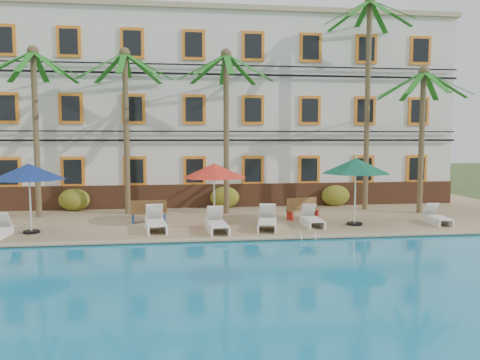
{
  "coord_description": "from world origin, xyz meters",
  "views": [
    {
      "loc": [
        -2.21,
        -16.95,
        3.79
      ],
      "look_at": [
        0.33,
        3.0,
        2.0
      ],
      "focal_mm": 35.0,
      "sensor_mm": 36.0,
      "label": 1
    }
  ],
  "objects": [
    {
      "name": "lounger_e",
      "position": [
        3.06,
        1.34,
        0.52
      ],
      "size": [
        0.68,
        1.79,
        0.84
      ],
      "color": "white",
      "rests_on": "pool_deck"
    },
    {
      "name": "palm_e",
      "position": [
        9.09,
        3.91,
        4.76
      ],
      "size": [
        4.4,
        4.4,
        6.91
      ],
      "color": "brown",
      "rests_on": "pool_deck"
    },
    {
      "name": "swimming_pool",
      "position": [
        0.0,
        -7.0,
        0.1
      ],
      "size": [
        26.0,
        12.0,
        0.2
      ],
      "primitive_type": "cube",
      "color": "#1784B2",
      "rests_on": "ground"
    },
    {
      "name": "umbrella_red",
      "position": [
        -0.87,
        1.88,
        2.48
      ],
      "size": [
        2.61,
        2.61,
        2.61
      ],
      "color": "black",
      "rests_on": "pool_deck"
    },
    {
      "name": "bench_right",
      "position": [
        3.07,
        2.91,
        0.72
      ],
      "size": [
        1.57,
        0.9,
        0.93
      ],
      "color": "olive",
      "rests_on": "pool_deck"
    },
    {
      "name": "umbrella_green",
      "position": [
        4.86,
        1.28,
        2.66
      ],
      "size": [
        2.83,
        2.83,
        2.82
      ],
      "color": "black",
      "rests_on": "pool_deck"
    },
    {
      "name": "lounger_f",
      "position": [
        8.34,
        1.09,
        0.51
      ],
      "size": [
        0.75,
        1.77,
        0.81
      ],
      "color": "white",
      "rests_on": "pool_deck"
    },
    {
      "name": "lounger_c",
      "position": [
        -0.86,
        0.64,
        0.55
      ],
      "size": [
        0.82,
        2.0,
        0.93
      ],
      "color": "white",
      "rests_on": "pool_deck"
    },
    {
      "name": "palm_b",
      "position": [
        -4.7,
        5.35,
        5.22
      ],
      "size": [
        4.4,
        4.4,
        7.69
      ],
      "color": "brown",
      "rests_on": "pool_deck"
    },
    {
      "name": "palm_d",
      "position": [
        6.97,
        5.37,
        6.79
      ],
      "size": [
        4.4,
        4.4,
        10.48
      ],
      "color": "brown",
      "rests_on": "pool_deck"
    },
    {
      "name": "umbrella_blue",
      "position": [
        -7.81,
        1.22,
        2.55
      ],
      "size": [
        2.69,
        2.69,
        2.69
      ],
      "color": "black",
      "rests_on": "pool_deck"
    },
    {
      "name": "hotel_building",
      "position": [
        0.0,
        9.98,
        5.37
      ],
      "size": [
        25.4,
        6.44,
        10.22
      ],
      "color": "silver",
      "rests_on": "pool_deck"
    },
    {
      "name": "shrub_mid",
      "position": [
        0.0,
        6.6,
        0.8
      ],
      "size": [
        1.5,
        0.9,
        1.1
      ],
      "primitive_type": "ellipsoid",
      "color": "#295016",
      "rests_on": "pool_deck"
    },
    {
      "name": "lounger_b",
      "position": [
        -3.19,
        1.13,
        0.56
      ],
      "size": [
        0.98,
        2.12,
        0.97
      ],
      "color": "white",
      "rests_on": "pool_deck"
    },
    {
      "name": "palm_a",
      "position": [
        -8.6,
        4.97,
        5.17
      ],
      "size": [
        4.4,
        4.4,
        7.62
      ],
      "color": "brown",
      "rests_on": "pool_deck"
    },
    {
      "name": "bench_left",
      "position": [
        -3.57,
        2.91,
        0.72
      ],
      "size": [
        1.53,
        0.56,
        0.93
      ],
      "color": "olive",
      "rests_on": "pool_deck"
    },
    {
      "name": "shrub_right",
      "position": [
        5.85,
        6.6,
        0.8
      ],
      "size": [
        1.5,
        0.9,
        1.1
      ],
      "primitive_type": "ellipsoid",
      "color": "#295016",
      "rests_on": "pool_deck"
    },
    {
      "name": "pool_coping",
      "position": [
        0.0,
        -0.9,
        0.28
      ],
      "size": [
        30.0,
        0.35,
        0.06
      ],
      "primitive_type": "cube",
      "color": "tan",
      "rests_on": "pool_deck"
    },
    {
      "name": "ground",
      "position": [
        0.0,
        0.0,
        0.0
      ],
      "size": [
        100.0,
        100.0,
        0.0
      ],
      "primitive_type": "plane",
      "color": "#384C23",
      "rests_on": "ground"
    },
    {
      "name": "lounger_d",
      "position": [
        1.14,
        0.89,
        0.55
      ],
      "size": [
        1.1,
        2.09,
        0.94
      ],
      "color": "white",
      "rests_on": "pool_deck"
    },
    {
      "name": "pool_ladder",
      "position": [
        2.2,
        -1.0,
        0.25
      ],
      "size": [
        0.54,
        0.74,
        0.74
      ],
      "color": "silver",
      "rests_on": "ground"
    },
    {
      "name": "shrub_left",
      "position": [
        -7.4,
        6.6,
        0.8
      ],
      "size": [
        1.5,
        0.9,
        1.1
      ],
      "primitive_type": "ellipsoid",
      "color": "#295016",
      "rests_on": "pool_deck"
    },
    {
      "name": "pool_deck",
      "position": [
        0.0,
        5.0,
        0.12
      ],
      "size": [
        30.0,
        12.0,
        0.25
      ],
      "primitive_type": "cube",
      "color": "tan",
      "rests_on": "ground"
    },
    {
      "name": "palm_c",
      "position": [
        -0.08,
        4.9,
        5.2
      ],
      "size": [
        4.4,
        4.4,
        7.67
      ],
      "color": "brown",
      "rests_on": "pool_deck"
    }
  ]
}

